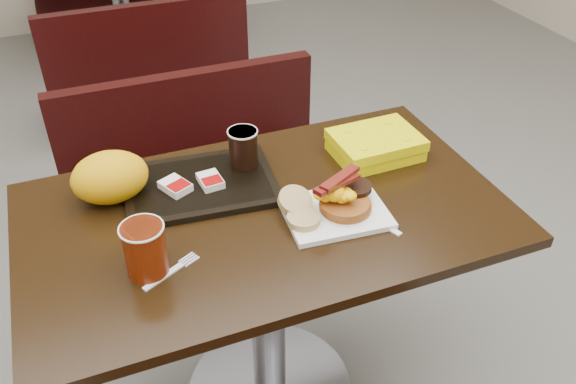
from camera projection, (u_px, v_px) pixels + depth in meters
name	position (u px, v px, depth m)	size (l,w,h in m)	color
table_near	(268.00, 313.00, 1.73)	(1.20, 0.70, 0.75)	black
bench_near_n	(205.00, 185.00, 2.26)	(1.00, 0.46, 0.72)	black
table_far	(123.00, 14.00, 3.68)	(1.20, 0.70, 0.75)	black
bench_far_s	(145.00, 60.00, 3.16)	(1.00, 0.46, 0.72)	black
platter	(335.00, 212.00, 1.49)	(0.25, 0.19, 0.01)	white
pancake_stack	(346.00, 204.00, 1.48)	(0.13, 0.13, 0.03)	#904918
sausage_patty	(356.00, 187.00, 1.51)	(0.08, 0.08, 0.01)	black
scrambled_eggs	(335.00, 195.00, 1.45)	(0.09, 0.07, 0.04)	#FFDD05
bacon_strips	(337.00, 183.00, 1.44)	(0.15, 0.06, 0.01)	#3F040B
muffin_bottom	(303.00, 219.00, 1.44)	(0.08, 0.08, 0.02)	tan
muffin_top	(295.00, 201.00, 1.48)	(0.08, 0.08, 0.02)	tan
coffee_cup_near	(145.00, 250.00, 1.29)	(0.09, 0.09, 0.13)	#942705
fork	(163.00, 277.00, 1.31)	(0.15, 0.03, 0.00)	white
knife	(372.00, 218.00, 1.48)	(0.18, 0.01, 0.00)	white
condiment_ketchup	(259.00, 199.00, 1.54)	(0.04, 0.03, 0.01)	#8C0504
tray	(200.00, 185.00, 1.58)	(0.39, 0.28, 0.02)	black
hashbrown_sleeve_left	(175.00, 186.00, 1.54)	(0.06, 0.08, 0.02)	silver
hashbrown_sleeve_right	(210.00, 181.00, 1.56)	(0.05, 0.07, 0.02)	silver
coffee_cup_far	(243.00, 148.00, 1.61)	(0.08, 0.08, 0.10)	black
clamshell	(376.00, 145.00, 1.69)	(0.24, 0.18, 0.06)	#E1D303
paper_bag	(110.00, 177.00, 1.51)	(0.19, 0.14, 0.13)	orange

